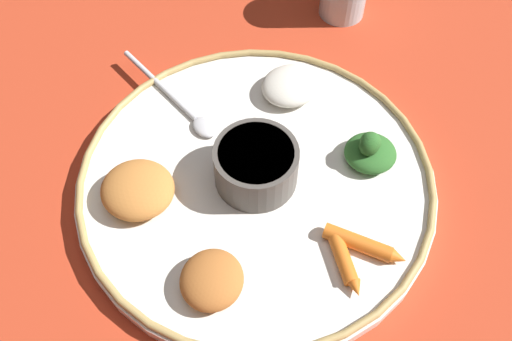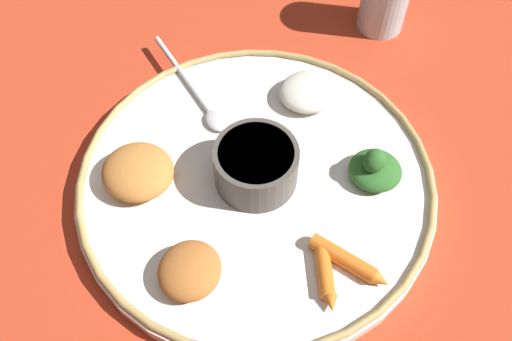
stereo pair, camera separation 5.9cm
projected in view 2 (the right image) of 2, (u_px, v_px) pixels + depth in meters
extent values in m
plane|color=#B7381E|center=(256.00, 187.00, 0.62)|extent=(2.40, 2.40, 0.00)
cylinder|color=white|center=(256.00, 183.00, 0.61)|extent=(0.39, 0.39, 0.02)
torus|color=tan|center=(256.00, 177.00, 0.60)|extent=(0.39, 0.39, 0.01)
cylinder|color=#4C4742|center=(256.00, 165.00, 0.58)|extent=(0.09, 0.09, 0.05)
cylinder|color=#99471E|center=(256.00, 154.00, 0.56)|extent=(0.08, 0.08, 0.01)
ellipsoid|color=silver|center=(216.00, 121.00, 0.64)|extent=(0.04, 0.03, 0.01)
cylinder|color=silver|center=(182.00, 73.00, 0.68)|extent=(0.15, 0.02, 0.01)
ellipsoid|color=#2D6628|center=(375.00, 170.00, 0.59)|extent=(0.08, 0.08, 0.02)
sphere|color=#23511E|center=(373.00, 163.00, 0.58)|extent=(0.02, 0.02, 0.02)
sphere|color=#2D6628|center=(375.00, 159.00, 0.58)|extent=(0.02, 0.02, 0.02)
cylinder|color=orange|center=(324.00, 269.00, 0.53)|extent=(0.06, 0.04, 0.02)
cone|color=orange|center=(329.00, 305.00, 0.51)|extent=(0.02, 0.02, 0.01)
cylinder|color=orange|center=(343.00, 258.00, 0.54)|extent=(0.07, 0.05, 0.02)
cone|color=orange|center=(381.00, 281.00, 0.53)|extent=(0.02, 0.02, 0.01)
ellipsoid|color=#C67A38|center=(138.00, 172.00, 0.59)|extent=(0.11, 0.11, 0.03)
ellipsoid|color=silver|center=(309.00, 91.00, 0.65)|extent=(0.07, 0.08, 0.03)
ellipsoid|color=#B2662D|center=(190.00, 270.00, 0.53)|extent=(0.09, 0.09, 0.03)
cylinder|color=tan|center=(382.00, 11.00, 0.75)|extent=(0.06, 0.06, 0.05)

